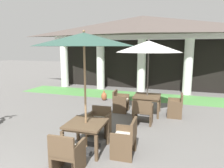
{
  "coord_description": "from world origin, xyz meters",
  "views": [
    {
      "loc": [
        2.05,
        -2.28,
        2.52
      ],
      "look_at": [
        -0.29,
        4.87,
        1.17
      ],
      "focal_mm": 33.07,
      "sensor_mm": 36.0,
      "label": 1
    }
  ],
  "objects_px": {
    "patio_umbrella_near_foreground": "(149,47)",
    "patio_chair_mid_left_north": "(99,121)",
    "patio_chair_near_foreground_east": "(176,106)",
    "patio_chair_mid_left_east": "(125,139)",
    "patio_table_near_foreground": "(147,98)",
    "patio_chair_near_foreground_south": "(143,112)",
    "patio_chair_near_foreground_west": "(120,102)",
    "patio_table_mid_left": "(86,126)",
    "terracotta_urn": "(104,96)",
    "patio_chair_mid_left_south": "(67,154)",
    "patio_umbrella_mid_left": "(84,41)"
  },
  "relations": [
    {
      "from": "patio_umbrella_near_foreground",
      "to": "patio_chair_mid_left_south",
      "type": "height_order",
      "value": "patio_umbrella_near_foreground"
    },
    {
      "from": "patio_chair_near_foreground_west",
      "to": "patio_chair_mid_left_south",
      "type": "distance_m",
      "value": 4.21
    },
    {
      "from": "patio_chair_near_foreground_south",
      "to": "patio_chair_mid_left_east",
      "type": "xyz_separation_m",
      "value": [
        -0.04,
        -2.18,
        -0.0
      ]
    },
    {
      "from": "patio_table_near_foreground",
      "to": "patio_chair_mid_left_south",
      "type": "height_order",
      "value": "patio_chair_mid_left_south"
    },
    {
      "from": "patio_umbrella_near_foreground",
      "to": "terracotta_urn",
      "type": "height_order",
      "value": "patio_umbrella_near_foreground"
    },
    {
      "from": "patio_chair_near_foreground_west",
      "to": "patio_chair_mid_left_south",
      "type": "xyz_separation_m",
      "value": [
        0.09,
        -4.21,
        -0.0
      ]
    },
    {
      "from": "patio_chair_mid_left_east",
      "to": "patio_umbrella_near_foreground",
      "type": "bearing_deg",
      "value": -2.38
    },
    {
      "from": "patio_chair_near_foreground_south",
      "to": "patio_chair_mid_left_south",
      "type": "distance_m",
      "value": 3.35
    },
    {
      "from": "patio_table_near_foreground",
      "to": "patio_chair_mid_left_south",
      "type": "relative_size",
      "value": 1.14
    },
    {
      "from": "patio_chair_near_foreground_east",
      "to": "patio_chair_near_foreground_west",
      "type": "bearing_deg",
      "value": 90.0
    },
    {
      "from": "patio_table_near_foreground",
      "to": "patio_table_mid_left",
      "type": "distance_m",
      "value": 3.41
    },
    {
      "from": "patio_umbrella_mid_left",
      "to": "patio_chair_mid_left_south",
      "type": "relative_size",
      "value": 3.33
    },
    {
      "from": "patio_umbrella_mid_left",
      "to": "patio_umbrella_near_foreground",
      "type": "bearing_deg",
      "value": 73.03
    },
    {
      "from": "patio_umbrella_near_foreground",
      "to": "patio_chair_mid_left_north",
      "type": "distance_m",
      "value": 3.29
    },
    {
      "from": "patio_chair_near_foreground_west",
      "to": "patio_table_mid_left",
      "type": "distance_m",
      "value": 3.24
    },
    {
      "from": "patio_umbrella_near_foreground",
      "to": "patio_umbrella_mid_left",
      "type": "height_order",
      "value": "patio_umbrella_mid_left"
    },
    {
      "from": "patio_umbrella_near_foreground",
      "to": "patio_chair_near_foreground_west",
      "type": "xyz_separation_m",
      "value": [
        -1.04,
        -0.03,
        -2.12
      ]
    },
    {
      "from": "patio_umbrella_near_foreground",
      "to": "patio_chair_mid_left_east",
      "type": "bearing_deg",
      "value": -90.16
    },
    {
      "from": "patio_table_mid_left",
      "to": "patio_chair_mid_left_south",
      "type": "distance_m",
      "value": 1.0
    },
    {
      "from": "patio_table_near_foreground",
      "to": "patio_umbrella_near_foreground",
      "type": "height_order",
      "value": "patio_umbrella_near_foreground"
    },
    {
      "from": "patio_umbrella_near_foreground",
      "to": "patio_chair_mid_left_north",
      "type": "bearing_deg",
      "value": -114.36
    },
    {
      "from": "patio_umbrella_near_foreground",
      "to": "patio_chair_mid_left_south",
      "type": "relative_size",
      "value": 3.23
    },
    {
      "from": "patio_chair_near_foreground_west",
      "to": "patio_table_mid_left",
      "type": "relative_size",
      "value": 0.88
    },
    {
      "from": "patio_chair_near_foreground_west",
      "to": "patio_chair_near_foreground_east",
      "type": "bearing_deg",
      "value": 90.0
    },
    {
      "from": "patio_umbrella_near_foreground",
      "to": "patio_chair_mid_left_east",
      "type": "xyz_separation_m",
      "value": [
        -0.01,
        -3.22,
        -2.12
      ]
    },
    {
      "from": "patio_chair_mid_left_north",
      "to": "patio_chair_mid_left_east",
      "type": "relative_size",
      "value": 0.89
    },
    {
      "from": "patio_umbrella_mid_left",
      "to": "patio_chair_mid_left_south",
      "type": "distance_m",
      "value": 2.44
    },
    {
      "from": "patio_chair_near_foreground_east",
      "to": "patio_chair_mid_left_east",
      "type": "bearing_deg",
      "value": 160.32
    },
    {
      "from": "patio_chair_mid_left_east",
      "to": "patio_chair_mid_left_south",
      "type": "bearing_deg",
      "value": 134.89
    },
    {
      "from": "patio_chair_mid_left_east",
      "to": "terracotta_urn",
      "type": "relative_size",
      "value": 1.88
    },
    {
      "from": "patio_chair_near_foreground_west",
      "to": "patio_umbrella_mid_left",
      "type": "xyz_separation_m",
      "value": [
        0.05,
        -3.23,
        2.24
      ]
    },
    {
      "from": "patio_table_near_foreground",
      "to": "patio_umbrella_near_foreground",
      "type": "bearing_deg",
      "value": 0.0
    },
    {
      "from": "terracotta_urn",
      "to": "patio_chair_near_foreground_west",
      "type": "bearing_deg",
      "value": -49.75
    },
    {
      "from": "patio_chair_near_foreground_west",
      "to": "patio_chair_mid_left_south",
      "type": "height_order",
      "value": "patio_chair_mid_left_south"
    },
    {
      "from": "patio_chair_mid_left_east",
      "to": "patio_chair_mid_left_south",
      "type": "xyz_separation_m",
      "value": [
        -0.95,
        -1.02,
        0.0
      ]
    },
    {
      "from": "patio_umbrella_mid_left",
      "to": "terracotta_urn",
      "type": "xyz_separation_m",
      "value": [
        -1.26,
        4.66,
        -2.44
      ]
    },
    {
      "from": "patio_umbrella_mid_left",
      "to": "patio_chair_near_foreground_south",
      "type": "bearing_deg",
      "value": 65.17
    },
    {
      "from": "patio_table_near_foreground",
      "to": "patio_chair_near_foreground_south",
      "type": "bearing_deg",
      "value": -88.36
    },
    {
      "from": "terracotta_urn",
      "to": "patio_umbrella_mid_left",
      "type": "bearing_deg",
      "value": -74.85
    },
    {
      "from": "patio_umbrella_near_foreground",
      "to": "patio_chair_near_foreground_west",
      "type": "height_order",
      "value": "patio_umbrella_near_foreground"
    },
    {
      "from": "patio_umbrella_mid_left",
      "to": "patio_chair_mid_left_east",
      "type": "relative_size",
      "value": 3.27
    },
    {
      "from": "patio_chair_near_foreground_south",
      "to": "patio_chair_near_foreground_west",
      "type": "distance_m",
      "value": 1.48
    },
    {
      "from": "patio_chair_near_foreground_east",
      "to": "patio_chair_near_foreground_west",
      "type": "height_order",
      "value": "patio_chair_near_foreground_east"
    },
    {
      "from": "patio_table_near_foreground",
      "to": "patio_umbrella_mid_left",
      "type": "xyz_separation_m",
      "value": [
        -0.99,
        -3.26,
        2.01
      ]
    },
    {
      "from": "patio_table_mid_left",
      "to": "patio_chair_mid_left_east",
      "type": "bearing_deg",
      "value": 2.22
    },
    {
      "from": "patio_chair_mid_left_east",
      "to": "terracotta_urn",
      "type": "height_order",
      "value": "patio_chair_mid_left_east"
    },
    {
      "from": "patio_chair_mid_left_north",
      "to": "patio_chair_near_foreground_south",
      "type": "bearing_deg",
      "value": -132.92
    },
    {
      "from": "patio_chair_near_foreground_south",
      "to": "patio_chair_near_foreground_east",
      "type": "distance_m",
      "value": 1.48
    },
    {
      "from": "patio_umbrella_near_foreground",
      "to": "patio_table_mid_left",
      "type": "relative_size",
      "value": 2.97
    },
    {
      "from": "patio_chair_mid_left_north",
      "to": "patio_umbrella_near_foreground",
      "type": "bearing_deg",
      "value": -116.58
    }
  ]
}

